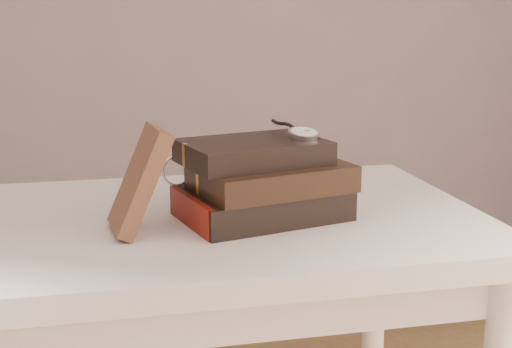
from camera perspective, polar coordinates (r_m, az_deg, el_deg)
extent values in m
cube|color=silver|center=(1.19, -5.61, -4.35)|extent=(1.00, 0.60, 0.04)
cube|color=white|center=(1.21, -5.55, -7.06)|extent=(0.88, 0.49, 0.08)
cylinder|color=white|center=(1.66, 9.57, -13.08)|extent=(0.05, 0.05, 0.71)
cube|color=black|center=(1.16, 0.48, -2.40)|extent=(0.30, 0.24, 0.05)
cube|color=#F8E5CB|center=(1.16, 0.62, -2.38)|extent=(0.29, 0.22, 0.04)
cube|color=gold|center=(1.14, -5.85, -2.84)|extent=(0.01, 0.01, 0.05)
cube|color=maroon|center=(1.11, -5.30, -3.18)|extent=(0.05, 0.16, 0.05)
cube|color=black|center=(1.15, 1.26, -0.22)|extent=(0.28, 0.22, 0.04)
cube|color=#F8E5CB|center=(1.15, 1.40, -0.20)|extent=(0.27, 0.21, 0.03)
cube|color=gold|center=(1.12, -4.70, -0.58)|extent=(0.01, 0.01, 0.04)
cube|color=black|center=(1.15, -0.24, 1.84)|extent=(0.26, 0.21, 0.04)
cube|color=#F8E5CB|center=(1.15, -0.09, 1.85)|extent=(0.25, 0.19, 0.03)
cube|color=gold|center=(1.12, -5.83, 1.54)|extent=(0.01, 0.01, 0.04)
cube|color=#45291A|center=(1.09, -9.53, -0.51)|extent=(0.10, 0.12, 0.17)
cylinder|color=silver|center=(1.16, 3.97, 3.24)|extent=(0.07, 0.07, 0.02)
cylinder|color=white|center=(1.16, 3.98, 3.48)|extent=(0.05, 0.05, 0.01)
torus|color=silver|center=(1.16, 3.98, 3.46)|extent=(0.06, 0.06, 0.01)
cylinder|color=silver|center=(1.18, 3.20, 3.48)|extent=(0.01, 0.01, 0.01)
cube|color=black|center=(1.16, 3.81, 3.59)|extent=(0.00, 0.01, 0.00)
cube|color=black|center=(1.16, 4.21, 3.56)|extent=(0.01, 0.00, 0.00)
sphere|color=black|center=(1.19, 3.10, 3.83)|extent=(0.01, 0.01, 0.01)
sphere|color=black|center=(1.20, 2.88, 3.97)|extent=(0.01, 0.01, 0.01)
sphere|color=black|center=(1.21, 2.66, 4.08)|extent=(0.01, 0.01, 0.01)
sphere|color=black|center=(1.22, 2.44, 4.13)|extent=(0.01, 0.01, 0.01)
sphere|color=black|center=(1.23, 2.23, 4.15)|extent=(0.01, 0.01, 0.01)
sphere|color=black|center=(1.24, 2.02, 4.16)|extent=(0.01, 0.01, 0.01)
sphere|color=black|center=(1.25, 1.81, 4.20)|extent=(0.01, 0.01, 0.01)
sphere|color=black|center=(1.26, 1.61, 4.28)|extent=(0.01, 0.01, 0.01)
sphere|color=black|center=(1.27, 1.41, 4.40)|extent=(0.01, 0.01, 0.01)
torus|color=silver|center=(1.18, -6.56, 0.23)|extent=(0.05, 0.03, 0.05)
torus|color=silver|center=(1.20, -4.03, 0.51)|extent=(0.05, 0.03, 0.05)
cylinder|color=silver|center=(1.18, -5.29, 0.53)|extent=(0.02, 0.01, 0.00)
cylinder|color=silver|center=(1.22, -8.57, 0.38)|extent=(0.03, 0.11, 0.03)
cylinder|color=silver|center=(1.26, -4.07, 0.85)|extent=(0.03, 0.11, 0.03)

